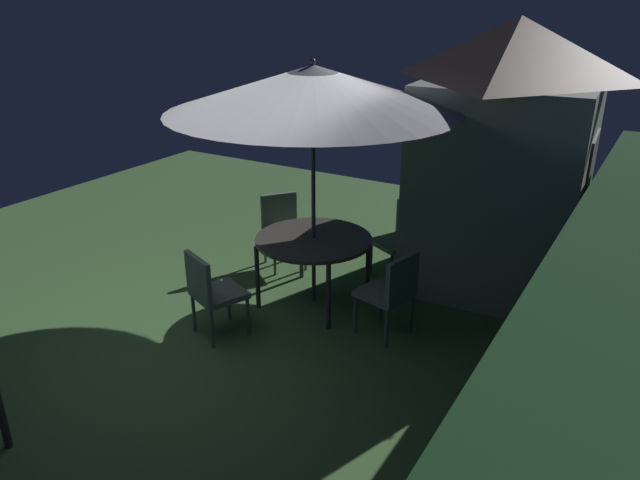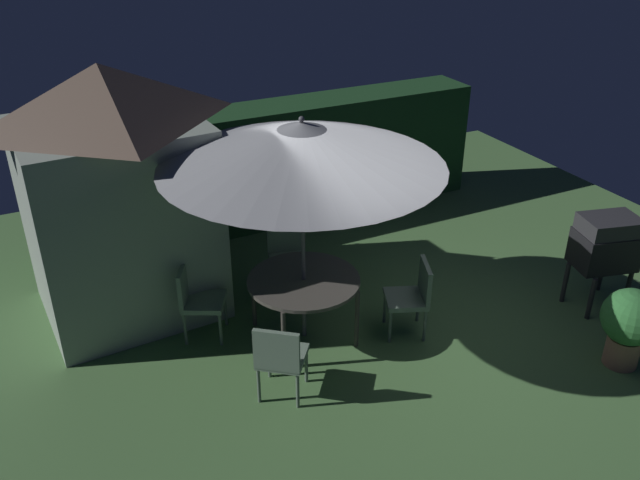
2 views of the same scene
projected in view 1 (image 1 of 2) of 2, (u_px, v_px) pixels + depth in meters
The scene contains 9 objects.
ground_plane at pixel (229, 327), 6.31m from camera, with size 11.00×11.00×0.00m, color #47703D.
hedge_backdrop at pixel (610, 346), 4.31m from camera, with size 6.49×0.81×1.80m.
garden_shed at pixel (506, 154), 6.85m from camera, with size 2.22×2.02×3.00m.
patio_table at pixel (314, 243), 6.59m from camera, with size 1.27×1.27×0.77m.
patio_umbrella at pixel (313, 89), 5.97m from camera, with size 2.96×2.96×2.64m.
chair_near_shed at pixel (401, 236), 7.26m from camera, with size 0.62×0.62×0.90m.
chair_far_side at pixel (282, 225), 7.59m from camera, with size 0.65×0.65×0.90m.
chair_toward_hedge at pixel (211, 289), 5.97m from camera, with size 0.61×0.60×0.90m.
chair_toward_house at pixel (391, 289), 5.97m from camera, with size 0.55×0.56×0.90m.
Camera 1 is at (4.23, 3.63, 3.24)m, focal length 34.14 mm.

